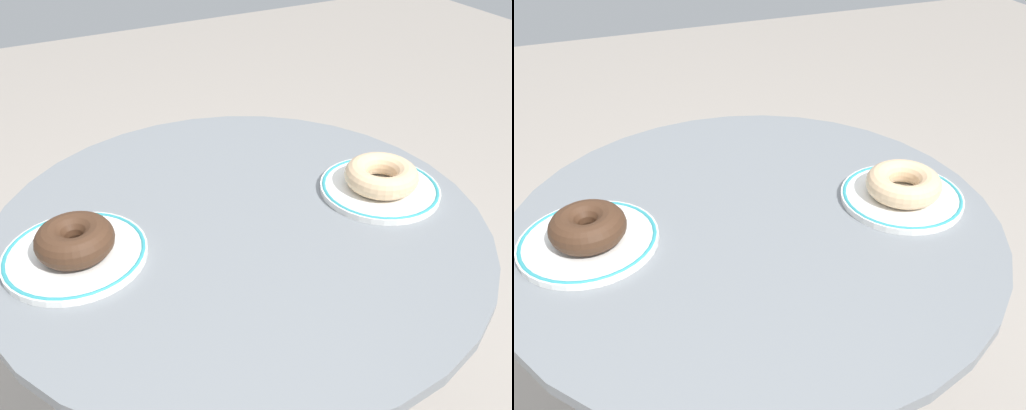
% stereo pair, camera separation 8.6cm
% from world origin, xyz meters
% --- Properties ---
extents(cafe_table, '(0.75, 0.75, 0.76)m').
position_xyz_m(cafe_table, '(0.00, 0.00, 0.51)').
color(cafe_table, slate).
rests_on(cafe_table, ground).
extents(plate_left, '(0.20, 0.20, 0.01)m').
position_xyz_m(plate_left, '(-0.24, 0.03, 0.76)').
color(plate_left, white).
rests_on(plate_left, cafe_table).
extents(plate_right, '(0.20, 0.20, 0.01)m').
position_xyz_m(plate_right, '(0.24, -0.03, 0.76)').
color(plate_right, white).
rests_on(plate_right, cafe_table).
extents(donut_chocolate, '(0.15, 0.15, 0.04)m').
position_xyz_m(donut_chocolate, '(-0.24, 0.02, 0.79)').
color(donut_chocolate, '#422819').
rests_on(donut_chocolate, plate_left).
extents(donut_glazed, '(0.17, 0.17, 0.04)m').
position_xyz_m(donut_glazed, '(0.24, -0.03, 0.79)').
color(donut_glazed, '#E0B789').
rests_on(donut_glazed, plate_right).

